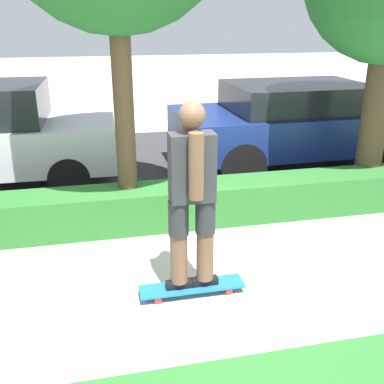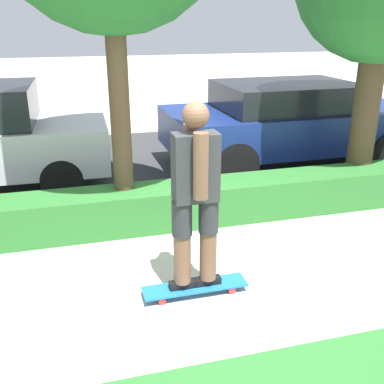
{
  "view_description": "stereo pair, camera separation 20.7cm",
  "coord_description": "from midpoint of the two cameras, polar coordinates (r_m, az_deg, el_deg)",
  "views": [
    {
      "loc": [
        -1.05,
        -3.73,
        2.54
      ],
      "look_at": [
        -0.09,
        0.6,
        0.82
      ],
      "focal_mm": 42.0,
      "sensor_mm": 36.0,
      "label": 1
    },
    {
      "loc": [
        -1.25,
        -3.68,
        2.54
      ],
      "look_at": [
        -0.09,
        0.6,
        0.82
      ],
      "focal_mm": 42.0,
      "sensor_mm": 36.0,
      "label": 2
    }
  ],
  "objects": [
    {
      "name": "ground_plane",
      "position": [
        4.64,
        4.11,
        -12.09
      ],
      "size": [
        60.0,
        60.0,
        0.0
      ],
      "primitive_type": "plane",
      "color": "#BCB7AD"
    },
    {
      "name": "street_asphalt",
      "position": [
        8.38,
        -3.97,
        3.55
      ],
      "size": [
        15.44,
        5.0,
        0.01
      ],
      "color": "#38383A",
      "rests_on": "ground_plane"
    },
    {
      "name": "hedge_row",
      "position": [
        5.88,
        -0.19,
        -1.57
      ],
      "size": [
        15.44,
        0.6,
        0.52
      ],
      "color": "#2D702D",
      "rests_on": "ground_plane"
    },
    {
      "name": "skateboard",
      "position": [
        4.51,
        1.34,
        -11.98
      ],
      "size": [
        1.03,
        0.24,
        0.09
      ],
      "color": "#1E6BAD",
      "rests_on": "ground_plane"
    },
    {
      "name": "skater_person",
      "position": [
        4.05,
        1.46,
        -0.31
      ],
      "size": [
        0.52,
        0.47,
        1.8
      ],
      "color": "black",
      "rests_on": "skateboard"
    },
    {
      "name": "parked_car_middle",
      "position": [
        8.34,
        14.27,
        8.61
      ],
      "size": [
        4.54,
        2.06,
        1.49
      ],
      "rotation": [
        0.0,
        0.0,
        0.02
      ],
      "color": "navy",
      "rests_on": "ground_plane"
    }
  ]
}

